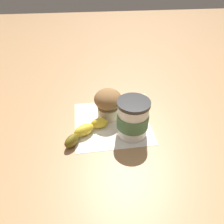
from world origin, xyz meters
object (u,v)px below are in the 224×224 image
(muffin, at_px, (108,103))
(sugar_packet, at_px, (143,97))
(banana, at_px, (85,131))
(coffee_cup, at_px, (133,118))

(muffin, xyz_separation_m, sugar_packet, (-0.14, -0.10, -0.06))
(muffin, relative_size, sugar_packet, 2.05)
(muffin, relative_size, banana, 0.73)
(muffin, distance_m, sugar_packet, 0.18)
(coffee_cup, xyz_separation_m, muffin, (0.06, -0.09, -0.00))
(banana, relative_size, sugar_packet, 2.79)
(banana, bearing_deg, sugar_packet, -140.42)
(banana, bearing_deg, coffee_cup, 177.42)
(banana, xyz_separation_m, sugar_packet, (-0.22, -0.18, -0.02))
(sugar_packet, bearing_deg, banana, 39.58)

